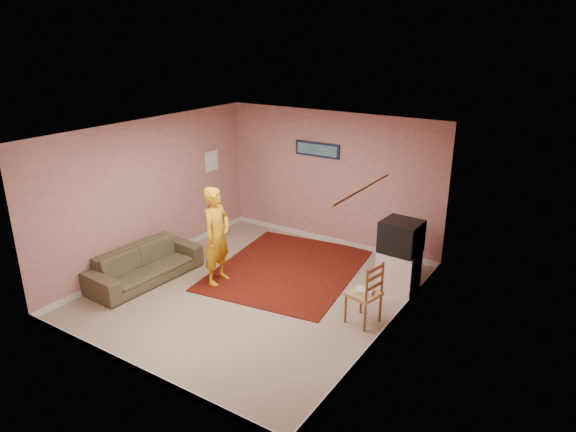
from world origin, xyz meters
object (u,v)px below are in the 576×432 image
Objects in this scene: sofa at (145,264)px; person at (217,236)px; chair_b at (364,286)px; chair_a at (404,246)px; tv_cabinet at (398,273)px; crt_tv at (401,236)px.

person is at bearing -56.60° from sofa.
chair_b is 0.26× the size of sofa.
chair_a is 3.11m from person.
tv_cabinet is 0.44× the size of person.
crt_tv is 1.17m from chair_b.
sofa is (-3.74, -1.85, -0.70)m from crt_tv.
crt_tv is at bearing 176.50° from tv_cabinet.
crt_tv is 0.38× the size of person.
person reaches higher than tv_cabinet.
chair_a reaches higher than chair_b.
chair_b reaches higher than tv_cabinet.
chair_b is 3.74m from sofa.
chair_b is at bearing -95.32° from tv_cabinet.
sofa is at bearing -153.78° from tv_cabinet.
sofa is (-3.65, -0.76, -0.29)m from chair_b.
chair_b is (-0.10, -1.09, 0.21)m from tv_cabinet.
person is at bearing -74.80° from chair_b.
person is at bearing -155.10° from chair_a.
crt_tv is 4.23m from sofa.
tv_cabinet is 0.61m from chair_a.
chair_b is at bearing -75.04° from sofa.
chair_b is 2.60m from person.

